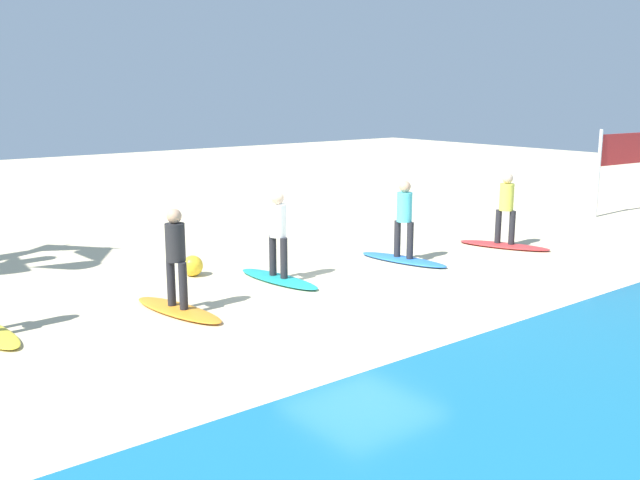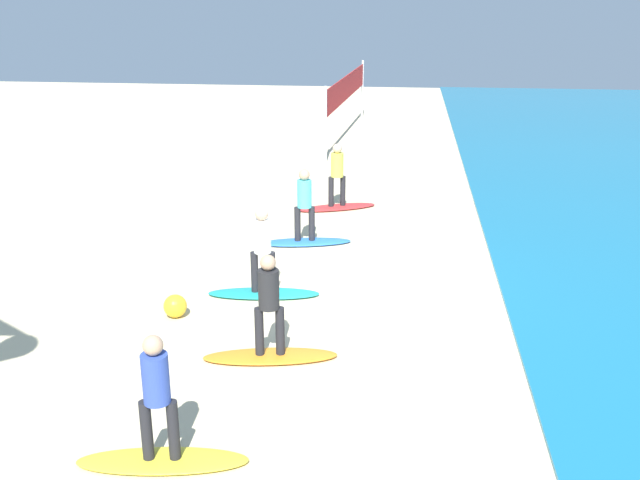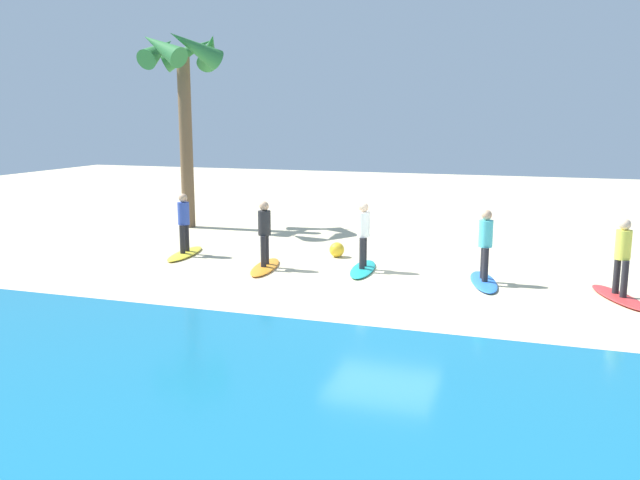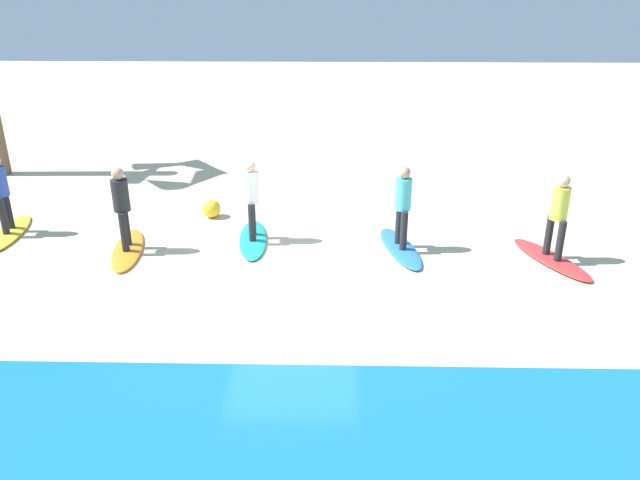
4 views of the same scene
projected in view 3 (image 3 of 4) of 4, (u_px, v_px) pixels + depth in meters
name	position (u px, v px, depth m)	size (l,w,h in m)	color
ground_plane	(384.00, 288.00, 15.03)	(60.00, 60.00, 0.00)	beige
surfboard_red	(619.00, 297.00, 14.08)	(2.10, 0.56, 0.09)	red
surfer_red	(623.00, 251.00, 13.89)	(0.32, 0.44, 1.64)	#232328
surfboard_blue	(484.00, 282.00, 15.38)	(2.10, 0.56, 0.09)	blue
surfer_blue	(485.00, 240.00, 15.20)	(0.32, 0.45, 1.64)	#232328
surfboard_teal	(363.00, 269.00, 16.65)	(2.10, 0.56, 0.09)	teal
surfer_teal	(363.00, 230.00, 16.47)	(0.32, 0.46, 1.64)	#232328
surfboard_orange	(265.00, 267.00, 16.87)	(2.10, 0.56, 0.09)	orange
surfer_orange	(264.00, 229.00, 16.68)	(0.32, 0.46, 1.64)	#232328
surfboard_yellow	(185.00, 254.00, 18.49)	(2.10, 0.56, 0.09)	yellow
surfer_yellow	(184.00, 219.00, 18.31)	(0.32, 0.46, 1.64)	#232328
palm_tree	(183.00, 69.00, 22.20)	(2.88, 3.03, 6.71)	brown
beach_ball	(337.00, 250.00, 18.23)	(0.41, 0.41, 0.41)	yellow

